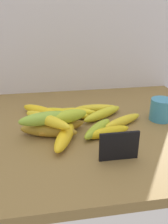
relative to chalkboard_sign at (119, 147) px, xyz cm
name	(u,v)px	position (x,y,z in cm)	size (l,w,h in cm)	color
counter_top	(68,130)	(-11.74, 21.77, -5.36)	(110.00, 76.00, 3.00)	olive
back_wall	(57,22)	(-11.74, 60.77, 28.14)	(130.00, 2.00, 70.00)	silver
chalkboard_sign	(119,147)	(0.00, 0.00, 0.00)	(11.00, 1.80, 8.40)	black
coffee_mug	(161,109)	(22.91, 22.21, 0.19)	(9.46, 7.96, 8.10)	teal
banana_0	(98,129)	(-2.56, 15.02, -2.02)	(15.38, 3.66, 3.66)	#9EB929
banana_1	(103,114)	(1.84, 26.51, -2.07)	(18.69, 3.58, 3.58)	yellow
banana_2	(65,113)	(-11.90, 29.67, -2.20)	(19.28, 3.31, 3.31)	yellow
banana_3	(108,132)	(0.20, 12.60, -2.21)	(15.76, 3.29, 3.29)	yellow
banana_4	(122,121)	(7.36, 19.52, -2.22)	(17.56, 3.27, 3.27)	yellow
banana_5	(65,137)	(-13.86, 10.86, -1.72)	(17.01, 4.28, 4.28)	yellow
banana_6	(48,131)	(-18.66, 15.87, -1.80)	(18.94, 4.12, 4.12)	#A17C22
banana_7	(97,108)	(0.95, 32.03, -2.19)	(17.60, 3.34, 3.34)	yellow
banana_8	(76,112)	(-7.88, 29.91, -2.18)	(15.69, 3.36, 3.36)	yellow
banana_9	(42,112)	(-20.50, 31.55, -1.86)	(19.35, 4.00, 4.00)	yellow
banana_10	(62,128)	(-14.18, 17.55, -2.09)	(16.71, 3.53, 3.53)	#A97820
banana_11	(47,120)	(-18.87, 16.08, 2.06)	(18.97, 3.60, 3.60)	yellow
banana_12	(66,117)	(-12.77, 17.72, 1.83)	(15.07, 4.32, 4.32)	#ACC32C
banana_13	(45,118)	(-19.64, 16.51, 2.39)	(16.49, 4.26, 4.26)	#8EB838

